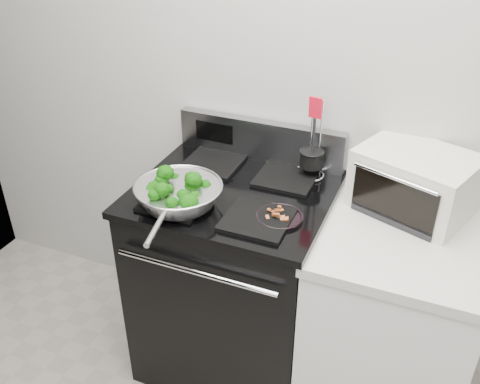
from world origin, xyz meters
The scene contains 8 objects.
back_wall centered at (0.00, 1.75, 1.35)m, with size 4.00×0.02×2.70m, color #BAB9B1.
gas_range centered at (-0.30, 1.41, 0.49)m, with size 0.79×0.69×1.13m.
counter centered at (0.39, 1.41, 0.46)m, with size 0.62×0.68×0.92m.
skillet centered at (-0.45, 1.23, 1.00)m, with size 0.34×0.54×0.07m.
broccoli_pile centered at (-0.45, 1.23, 1.02)m, with size 0.27×0.27×0.09m, color black, non-canonical shape.
bacon_plate centered at (-0.06, 1.29, 0.97)m, with size 0.18×0.18×0.04m.
utensil_holder centered at (-0.04, 1.64, 1.01)m, with size 0.12×0.12×0.36m.
toaster_oven centered at (0.38, 1.60, 1.04)m, with size 0.50×0.44×0.24m.
Camera 1 is at (0.44, -0.29, 2.06)m, focal length 40.00 mm.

